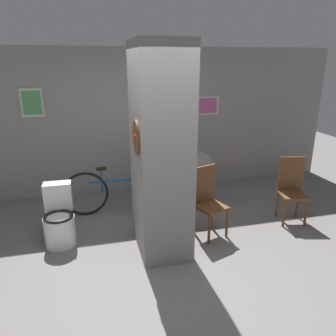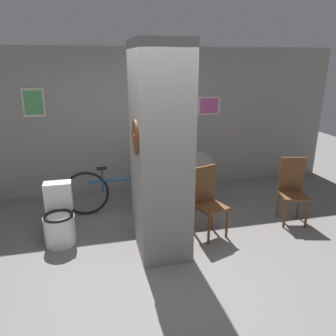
{
  "view_description": "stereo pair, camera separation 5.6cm",
  "coord_description": "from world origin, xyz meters",
  "px_view_note": "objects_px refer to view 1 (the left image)",
  "views": [
    {
      "loc": [
        -0.76,
        -3.29,
        2.38
      ],
      "look_at": [
        0.3,
        0.89,
        0.95
      ],
      "focal_mm": 35.0,
      "sensor_mm": 36.0,
      "label": 1
    },
    {
      "loc": [
        -0.71,
        -3.3,
        2.38
      ],
      "look_at": [
        0.3,
        0.89,
        0.95
      ],
      "focal_mm": 35.0,
      "sensor_mm": 36.0,
      "label": 2
    }
  ],
  "objects_px": {
    "bottle_tall": "(175,150)",
    "chair_near_pillar": "(208,199)",
    "chair_by_doorway": "(292,188)",
    "toilet": "(59,220)",
    "bicycle": "(120,190)"
  },
  "relations": [
    {
      "from": "chair_near_pillar",
      "to": "bicycle",
      "type": "bearing_deg",
      "value": 118.55
    },
    {
      "from": "toilet",
      "to": "bicycle",
      "type": "height_order",
      "value": "toilet"
    },
    {
      "from": "chair_by_doorway",
      "to": "bicycle",
      "type": "relative_size",
      "value": 0.55
    },
    {
      "from": "chair_by_doorway",
      "to": "bottle_tall",
      "type": "distance_m",
      "value": 1.88
    },
    {
      "from": "toilet",
      "to": "bottle_tall",
      "type": "height_order",
      "value": "bottle_tall"
    },
    {
      "from": "bottle_tall",
      "to": "chair_near_pillar",
      "type": "bearing_deg",
      "value": -75.83
    },
    {
      "from": "bicycle",
      "to": "bottle_tall",
      "type": "relative_size",
      "value": 5.71
    },
    {
      "from": "toilet",
      "to": "chair_by_doorway",
      "type": "xyz_separation_m",
      "value": [
        3.41,
        -0.18,
        0.21
      ]
    },
    {
      "from": "toilet",
      "to": "chair_by_doorway",
      "type": "distance_m",
      "value": 3.42
    },
    {
      "from": "chair_by_doorway",
      "to": "bottle_tall",
      "type": "xyz_separation_m",
      "value": [
        -1.63,
        0.83,
        0.48
      ]
    },
    {
      "from": "toilet",
      "to": "chair_near_pillar",
      "type": "height_order",
      "value": "chair_near_pillar"
    },
    {
      "from": "bicycle",
      "to": "bottle_tall",
      "type": "distance_m",
      "value": 1.09
    },
    {
      "from": "toilet",
      "to": "chair_near_pillar",
      "type": "distance_m",
      "value": 2.05
    },
    {
      "from": "bicycle",
      "to": "toilet",
      "type": "bearing_deg",
      "value": -140.07
    },
    {
      "from": "bicycle",
      "to": "chair_by_doorway",
      "type": "bearing_deg",
      "value": -20.25
    }
  ]
}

